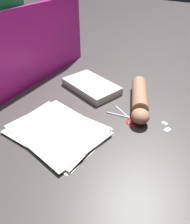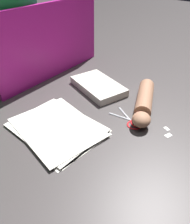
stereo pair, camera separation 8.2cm
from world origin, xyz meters
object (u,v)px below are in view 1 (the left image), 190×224
object	(u,v)px
paper_stack	(58,131)
hand_forearm	(140,99)
book_closed	(91,86)
scissors	(131,118)

from	to	relation	value
paper_stack	hand_forearm	size ratio (longest dim) A/B	1.13
paper_stack	hand_forearm	world-z (taller)	hand_forearm
book_closed	scissors	world-z (taller)	book_closed
book_closed	hand_forearm	distance (m)	0.26
book_closed	hand_forearm	xyz separation A→B (m)	(0.01, -0.26, 0.02)
paper_stack	hand_forearm	xyz separation A→B (m)	(0.34, -0.15, 0.03)
scissors	paper_stack	bearing A→B (deg)	143.35
book_closed	hand_forearm	size ratio (longest dim) A/B	0.96
paper_stack	scissors	distance (m)	0.30
book_closed	scissors	xyz separation A→B (m)	(-0.09, -0.28, -0.01)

